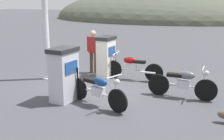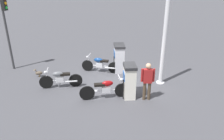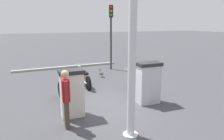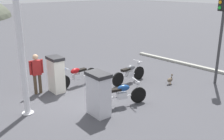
{
  "view_description": "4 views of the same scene",
  "coord_description": "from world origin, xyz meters",
  "px_view_note": "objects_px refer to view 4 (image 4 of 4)",
  "views": [
    {
      "loc": [
        3.85,
        -7.85,
        2.8
      ],
      "look_at": [
        0.57,
        -0.38,
        0.76
      ],
      "focal_mm": 45.42,
      "sensor_mm": 36.0,
      "label": 1
    },
    {
      "loc": [
        1.32,
        9.48,
        4.86
      ],
      "look_at": [
        0.19,
        0.52,
        0.92
      ],
      "focal_mm": 34.79,
      "sensor_mm": 36.0,
      "label": 2
    },
    {
      "loc": [
        -6.63,
        2.76,
        2.88
      ],
      "look_at": [
        0.22,
        -0.26,
        1.21
      ],
      "focal_mm": 33.61,
      "sensor_mm": 36.0,
      "label": 3
    },
    {
      "loc": [
        -5.5,
        -7.82,
        4.21
      ],
      "look_at": [
        1.32,
        -0.07,
        0.92
      ],
      "focal_mm": 42.22,
      "sensor_mm": 36.0,
      "label": 4
    }
  ],
  "objects_px": {
    "fuel_pump_near": "(99,94)",
    "fuel_pump_far": "(56,74)",
    "motorcycle_near_pump": "(121,94)",
    "motorcycle_extra": "(129,73)",
    "motorcycle_far_pump": "(77,76)",
    "attendant_person": "(37,71)",
    "canopy_support_pole": "(21,50)",
    "wandering_duck": "(170,80)",
    "roadside_traffic_light": "(221,24)"
  },
  "relations": [
    {
      "from": "fuel_pump_near",
      "to": "fuel_pump_far",
      "type": "relative_size",
      "value": 1.01
    },
    {
      "from": "motorcycle_near_pump",
      "to": "motorcycle_extra",
      "type": "relative_size",
      "value": 1.01
    },
    {
      "from": "motorcycle_far_pump",
      "to": "fuel_pump_near",
      "type": "bearing_deg",
      "value": -110.04
    },
    {
      "from": "motorcycle_near_pump",
      "to": "attendant_person",
      "type": "distance_m",
      "value": 3.61
    },
    {
      "from": "fuel_pump_near",
      "to": "canopy_support_pole",
      "type": "height_order",
      "value": "canopy_support_pole"
    },
    {
      "from": "motorcycle_near_pump",
      "to": "motorcycle_extra",
      "type": "height_order",
      "value": "motorcycle_extra"
    },
    {
      "from": "canopy_support_pole",
      "to": "wandering_duck",
      "type": "bearing_deg",
      "value": -13.81
    },
    {
      "from": "fuel_pump_near",
      "to": "motorcycle_near_pump",
      "type": "relative_size",
      "value": 0.76
    },
    {
      "from": "attendant_person",
      "to": "canopy_support_pole",
      "type": "relative_size",
      "value": 0.35
    },
    {
      "from": "attendant_person",
      "to": "fuel_pump_far",
      "type": "bearing_deg",
      "value": -25.03
    },
    {
      "from": "motorcycle_extra",
      "to": "wandering_duck",
      "type": "distance_m",
      "value": 1.85
    },
    {
      "from": "fuel_pump_far",
      "to": "motorcycle_near_pump",
      "type": "relative_size",
      "value": 0.75
    },
    {
      "from": "fuel_pump_far",
      "to": "canopy_support_pole",
      "type": "distance_m",
      "value": 2.59
    },
    {
      "from": "fuel_pump_near",
      "to": "attendant_person",
      "type": "distance_m",
      "value": 3.2
    },
    {
      "from": "fuel_pump_near",
      "to": "motorcycle_far_pump",
      "type": "height_order",
      "value": "fuel_pump_near"
    },
    {
      "from": "roadside_traffic_light",
      "to": "canopy_support_pole",
      "type": "relative_size",
      "value": 0.84
    },
    {
      "from": "fuel_pump_near",
      "to": "roadside_traffic_light",
      "type": "bearing_deg",
      "value": -10.37
    },
    {
      "from": "fuel_pump_far",
      "to": "attendant_person",
      "type": "relative_size",
      "value": 0.91
    },
    {
      "from": "fuel_pump_far",
      "to": "roadside_traffic_light",
      "type": "distance_m",
      "value": 7.24
    },
    {
      "from": "motorcycle_near_pump",
      "to": "fuel_pump_far",
      "type": "bearing_deg",
      "value": 110.66
    },
    {
      "from": "motorcycle_far_pump",
      "to": "canopy_support_pole",
      "type": "xyz_separation_m",
      "value": [
        -2.82,
        -1.11,
        1.8
      ]
    },
    {
      "from": "canopy_support_pole",
      "to": "fuel_pump_near",
      "type": "bearing_deg",
      "value": -43.35
    },
    {
      "from": "motorcycle_extra",
      "to": "roadside_traffic_light",
      "type": "height_order",
      "value": "roadside_traffic_light"
    },
    {
      "from": "motorcycle_extra",
      "to": "roadside_traffic_light",
      "type": "bearing_deg",
      "value": -43.21
    },
    {
      "from": "motorcycle_near_pump",
      "to": "motorcycle_far_pump",
      "type": "xyz_separation_m",
      "value": [
        -0.03,
        2.8,
        -0.0
      ]
    },
    {
      "from": "motorcycle_extra",
      "to": "attendant_person",
      "type": "height_order",
      "value": "attendant_person"
    },
    {
      "from": "fuel_pump_far",
      "to": "roadside_traffic_light",
      "type": "bearing_deg",
      "value": -33.61
    },
    {
      "from": "motorcycle_near_pump",
      "to": "attendant_person",
      "type": "relative_size",
      "value": 1.21
    },
    {
      "from": "fuel_pump_far",
      "to": "attendant_person",
      "type": "xyz_separation_m",
      "value": [
        -0.69,
        0.32,
        0.19
      ]
    },
    {
      "from": "wandering_duck",
      "to": "roadside_traffic_light",
      "type": "bearing_deg",
      "value": -39.35
    },
    {
      "from": "roadside_traffic_light",
      "to": "fuel_pump_near",
      "type": "bearing_deg",
      "value": 169.63
    },
    {
      "from": "fuel_pump_far",
      "to": "roadside_traffic_light",
      "type": "xyz_separation_m",
      "value": [
        5.81,
        -3.86,
        1.92
      ]
    },
    {
      "from": "fuel_pump_far",
      "to": "fuel_pump_near",
      "type": "bearing_deg",
      "value": -90.0
    },
    {
      "from": "fuel_pump_near",
      "to": "motorcycle_extra",
      "type": "distance_m",
      "value": 3.41
    },
    {
      "from": "motorcycle_extra",
      "to": "attendant_person",
      "type": "xyz_separation_m",
      "value": [
        -3.71,
        1.56,
        0.5
      ]
    },
    {
      "from": "canopy_support_pole",
      "to": "fuel_pump_far",
      "type": "bearing_deg",
      "value": 31.54
    },
    {
      "from": "motorcycle_near_pump",
      "to": "motorcycle_far_pump",
      "type": "distance_m",
      "value": 2.8
    },
    {
      "from": "motorcycle_near_pump",
      "to": "canopy_support_pole",
      "type": "height_order",
      "value": "canopy_support_pole"
    },
    {
      "from": "attendant_person",
      "to": "motorcycle_far_pump",
      "type": "bearing_deg",
      "value": -10.49
    },
    {
      "from": "wandering_duck",
      "to": "roadside_traffic_light",
      "type": "relative_size",
      "value": 0.11
    },
    {
      "from": "roadside_traffic_light",
      "to": "motorcycle_extra",
      "type": "bearing_deg",
      "value": 136.79
    },
    {
      "from": "fuel_pump_far",
      "to": "motorcycle_extra",
      "type": "bearing_deg",
      "value": -22.34
    },
    {
      "from": "motorcycle_near_pump",
      "to": "roadside_traffic_light",
      "type": "bearing_deg",
      "value": -12.65
    },
    {
      "from": "fuel_pump_near",
      "to": "attendant_person",
      "type": "bearing_deg",
      "value": 102.48
    },
    {
      "from": "fuel_pump_near",
      "to": "wandering_duck",
      "type": "height_order",
      "value": "fuel_pump_near"
    },
    {
      "from": "motorcycle_near_pump",
      "to": "canopy_support_pole",
      "type": "xyz_separation_m",
      "value": [
        -2.85,
        1.69,
        1.8
      ]
    },
    {
      "from": "attendant_person",
      "to": "roadside_traffic_light",
      "type": "bearing_deg",
      "value": -32.77
    },
    {
      "from": "fuel_pump_near",
      "to": "motorcycle_far_pump",
      "type": "distance_m",
      "value": 3.0
    },
    {
      "from": "roadside_traffic_light",
      "to": "wandering_duck",
      "type": "bearing_deg",
      "value": 140.65
    },
    {
      "from": "canopy_support_pole",
      "to": "roadside_traffic_light",
      "type": "bearing_deg",
      "value": -19.94
    }
  ]
}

